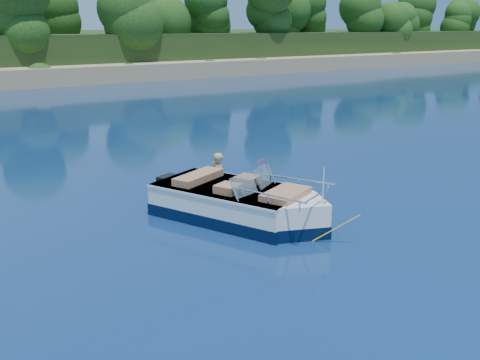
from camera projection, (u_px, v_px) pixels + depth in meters
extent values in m
plane|color=#0A1D4A|center=(347.00, 207.00, 14.49)|extent=(160.00, 160.00, 0.00)
cube|color=#987A58|center=(23.00, 78.00, 44.72)|extent=(170.00, 8.00, 2.00)
cylinder|color=black|center=(9.00, 43.00, 47.14)|extent=(0.44, 0.44, 3.60)
sphere|color=black|center=(5.00, 2.00, 46.19)|extent=(5.94, 5.94, 5.94)
cylinder|color=black|center=(215.00, 45.00, 56.35)|extent=(0.44, 0.44, 2.60)
sphere|color=black|center=(215.00, 21.00, 55.66)|extent=(4.29, 4.29, 4.29)
cylinder|color=black|center=(386.00, 39.00, 72.42)|extent=(0.44, 0.44, 3.00)
sphere|color=black|center=(388.00, 17.00, 71.62)|extent=(4.95, 4.95, 4.95)
cube|color=white|center=(230.00, 206.00, 13.65)|extent=(3.33, 4.25, 1.05)
cube|color=white|center=(292.00, 219.00, 12.73)|extent=(1.83, 1.83, 1.05)
cube|color=black|center=(230.00, 211.00, 13.69)|extent=(3.37, 4.29, 0.30)
cube|color=black|center=(292.00, 225.00, 12.77)|extent=(1.86, 1.86, 0.30)
cube|color=tan|center=(220.00, 193.00, 13.73)|extent=(2.51, 3.05, 0.10)
cube|color=white|center=(230.00, 188.00, 13.52)|extent=(3.37, 4.26, 0.06)
cube|color=black|center=(168.00, 191.00, 14.71)|extent=(0.64, 0.54, 0.90)
cube|color=#8C9EA5|center=(244.00, 185.00, 12.71)|extent=(0.82, 0.46, 0.48)
cube|color=#8C9EA5|center=(263.00, 177.00, 13.44)|extent=(0.80, 0.63, 0.48)
cube|color=#B37652|center=(228.00, 192.00, 13.02)|extent=(0.72, 0.72, 0.40)
cube|color=#B37652|center=(248.00, 184.00, 13.74)|extent=(0.72, 0.72, 0.40)
cube|color=#B37652|center=(199.00, 180.00, 14.03)|extent=(1.64, 1.12, 0.38)
cube|color=#B37652|center=(286.00, 198.00, 12.69)|extent=(1.50, 1.21, 0.34)
cylinder|color=white|center=(323.00, 186.00, 12.07)|extent=(0.04, 0.04, 0.85)
cube|color=#FE1C35|center=(261.00, 162.00, 13.25)|extent=(0.21, 0.10, 0.14)
cube|color=silver|center=(324.00, 203.00, 12.16)|extent=(0.12, 0.09, 0.05)
cylinder|color=yellow|center=(335.00, 229.00, 12.00)|extent=(0.76, 0.79, 0.76)
torus|color=#FFF600|center=(220.00, 190.00, 15.75)|extent=(1.38, 1.38, 0.32)
torus|color=red|center=(220.00, 189.00, 15.75)|extent=(1.13, 1.13, 0.11)
imported|color=tan|center=(217.00, 192.00, 15.77)|extent=(0.43, 0.88, 1.71)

